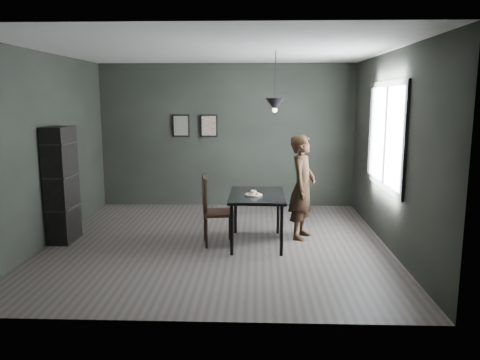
{
  "coord_description": "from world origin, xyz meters",
  "views": [
    {
      "loc": [
        0.6,
        -6.71,
        2.15
      ],
      "look_at": [
        0.35,
        0.05,
        0.95
      ],
      "focal_mm": 35.0,
      "sensor_mm": 36.0,
      "label": 1
    }
  ],
  "objects_px": {
    "cafe_table": "(257,199)",
    "shelf_unit": "(61,185)",
    "white_plate": "(254,195)",
    "woman": "(302,187)",
    "wood_chair": "(212,206)",
    "pendant_lamp": "(275,104)"
  },
  "relations": [
    {
      "from": "wood_chair",
      "to": "white_plate",
      "type": "bearing_deg",
      "value": -13.95
    },
    {
      "from": "white_plate",
      "to": "shelf_unit",
      "type": "bearing_deg",
      "value": 177.19
    },
    {
      "from": "cafe_table",
      "to": "white_plate",
      "type": "bearing_deg",
      "value": -115.32
    },
    {
      "from": "cafe_table",
      "to": "woman",
      "type": "xyz_separation_m",
      "value": [
        0.69,
        0.31,
        0.13
      ]
    },
    {
      "from": "white_plate",
      "to": "shelf_unit",
      "type": "xyz_separation_m",
      "value": [
        -2.87,
        0.14,
        0.11
      ]
    },
    {
      "from": "shelf_unit",
      "to": "pendant_lamp",
      "type": "distance_m",
      "value": 3.39
    },
    {
      "from": "woman",
      "to": "wood_chair",
      "type": "relative_size",
      "value": 1.57
    },
    {
      "from": "wood_chair",
      "to": "pendant_lamp",
      "type": "relative_size",
      "value": 1.18
    },
    {
      "from": "shelf_unit",
      "to": "cafe_table",
      "type": "bearing_deg",
      "value": -0.1
    },
    {
      "from": "cafe_table",
      "to": "shelf_unit",
      "type": "bearing_deg",
      "value": 179.26
    },
    {
      "from": "cafe_table",
      "to": "wood_chair",
      "type": "height_order",
      "value": "wood_chair"
    },
    {
      "from": "cafe_table",
      "to": "woman",
      "type": "distance_m",
      "value": 0.77
    },
    {
      "from": "cafe_table",
      "to": "pendant_lamp",
      "type": "distance_m",
      "value": 1.41
    },
    {
      "from": "woman",
      "to": "wood_chair",
      "type": "xyz_separation_m",
      "value": [
        -1.35,
        -0.37,
        -0.22
      ]
    },
    {
      "from": "white_plate",
      "to": "pendant_lamp",
      "type": "distance_m",
      "value": 1.34
    },
    {
      "from": "cafe_table",
      "to": "shelf_unit",
      "type": "relative_size",
      "value": 0.69
    },
    {
      "from": "wood_chair",
      "to": "shelf_unit",
      "type": "distance_m",
      "value": 2.28
    },
    {
      "from": "cafe_table",
      "to": "white_plate",
      "type": "relative_size",
      "value": 5.22
    },
    {
      "from": "cafe_table",
      "to": "pendant_lamp",
      "type": "xyz_separation_m",
      "value": [
        0.25,
        0.1,
        1.38
      ]
    },
    {
      "from": "woman",
      "to": "pendant_lamp",
      "type": "bearing_deg",
      "value": 136.15
    },
    {
      "from": "cafe_table",
      "to": "pendant_lamp",
      "type": "height_order",
      "value": "pendant_lamp"
    },
    {
      "from": "white_plate",
      "to": "pendant_lamp",
      "type": "height_order",
      "value": "pendant_lamp"
    }
  ]
}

